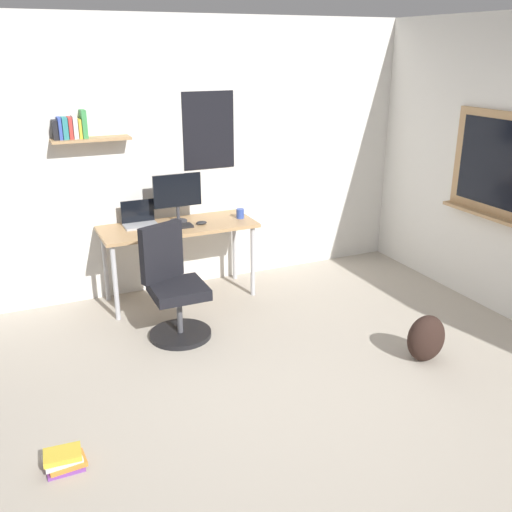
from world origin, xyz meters
TOP-DOWN VIEW (x-y plane):
  - ground_plane at (0.00, 0.00)m, footprint 5.20×5.20m
  - wall_back at (-0.01, 2.45)m, footprint 5.00×0.30m
  - desk at (-0.16, 2.08)m, footprint 1.45×0.59m
  - office_chair at (-0.43, 1.36)m, footprint 0.53×0.55m
  - laptop at (-0.48, 2.22)m, footprint 0.31×0.21m
  - monitor_primary at (-0.12, 2.17)m, footprint 0.46×0.17m
  - keyboard at (-0.23, 2.00)m, footprint 0.37×0.13m
  - computer_mouse at (0.05, 2.00)m, footprint 0.10×0.06m
  - coffee_mug at (0.47, 2.05)m, footprint 0.08×0.08m
  - backpack at (1.22, 0.14)m, footprint 0.32×0.22m
  - book_stack_on_floor at (-1.51, 0.02)m, footprint 0.24×0.17m

SIDE VIEW (x-z plane):
  - ground_plane at x=0.00m, z-range 0.00..0.00m
  - book_stack_on_floor at x=-1.51m, z-range 0.00..0.11m
  - backpack at x=1.22m, z-range 0.00..0.38m
  - office_chair at x=-0.43m, z-range -0.07..0.88m
  - desk at x=-0.16m, z-range 0.29..1.03m
  - keyboard at x=-0.23m, z-range 0.74..0.76m
  - computer_mouse at x=0.05m, z-range 0.74..0.77m
  - coffee_mug at x=0.47m, z-range 0.74..0.83m
  - laptop at x=-0.48m, z-range 0.68..0.91m
  - monitor_primary at x=-0.12m, z-range 0.78..1.24m
  - wall_back at x=-0.01m, z-range 0.00..2.60m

